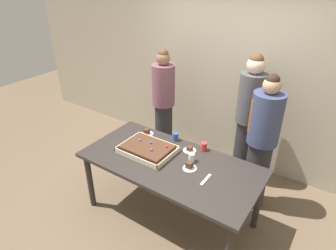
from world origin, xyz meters
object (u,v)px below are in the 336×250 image
object	(u,v)px
person_green_shirt_behind	(164,105)
drink_cup_middle	(176,137)
person_striped_tie_right	(248,118)
drink_cup_far_end	(204,147)
cake_server_utensil	(206,180)
plated_slice_near_right	(147,133)
party_table	(170,168)
plated_slice_far_left	(190,150)
plated_slice_near_left	(190,166)
drink_cup_nearest	(192,157)
sheet_cake	(147,149)
person_serving_front	(261,143)

from	to	relation	value
person_green_shirt_behind	drink_cup_middle	bearing A→B (deg)	19.95
person_green_shirt_behind	person_striped_tie_right	xyz separation A→B (m)	(1.21, 0.19, 0.05)
drink_cup_far_end	cake_server_utensil	bearing A→B (deg)	-59.47
plated_slice_near_right	person_green_shirt_behind	distance (m)	0.71
drink_cup_middle	drink_cup_far_end	xyz separation A→B (m)	(0.39, -0.00, 0.00)
party_table	person_green_shirt_behind	xyz separation A→B (m)	(-0.79, 1.00, 0.18)
plated_slice_far_left	drink_cup_middle	size ratio (longest dim) A/B	1.50
drink_cup_far_end	plated_slice_far_left	bearing A→B (deg)	-139.58
person_striped_tie_right	plated_slice_near_left	bearing A→B (deg)	23.67
plated_slice_near_left	drink_cup_nearest	distance (m)	0.14
plated_slice_near_right	party_table	bearing A→B (deg)	-29.81
sheet_cake	person_green_shirt_behind	size ratio (longest dim) A/B	0.35
cake_server_utensil	person_striped_tie_right	distance (m)	1.26
sheet_cake	plated_slice_near_right	world-z (taller)	sheet_cake
plated_slice_near_left	person_serving_front	world-z (taller)	person_serving_front
drink_cup_middle	person_serving_front	distance (m)	1.01
drink_cup_middle	drink_cup_far_end	bearing A→B (deg)	-0.27
drink_cup_nearest	cake_server_utensil	xyz separation A→B (m)	(0.28, -0.20, -0.05)
plated_slice_near_left	drink_cup_nearest	bearing A→B (deg)	111.51
person_serving_front	drink_cup_middle	bearing A→B (deg)	-13.98
drink_cup_far_end	drink_cup_middle	bearing A→B (deg)	179.73
drink_cup_far_end	plated_slice_near_right	bearing A→B (deg)	-174.16
sheet_cake	plated_slice_near_right	xyz separation A→B (m)	(-0.25, 0.31, -0.01)
drink_cup_nearest	party_table	bearing A→B (deg)	-144.12
plated_slice_far_left	person_serving_front	world-z (taller)	person_serving_front
person_green_shirt_behind	sheet_cake	bearing A→B (deg)	0.01
person_striped_tie_right	drink_cup_middle	bearing A→B (deg)	-5.86
drink_cup_middle	drink_cup_far_end	world-z (taller)	same
plated_slice_near_left	person_striped_tie_right	size ratio (longest dim) A/B	0.08
plated_slice_far_left	drink_cup_middle	xyz separation A→B (m)	(-0.27, 0.11, 0.03)
sheet_cake	person_striped_tie_right	size ratio (longest dim) A/B	0.34
party_table	sheet_cake	bearing A→B (deg)	177.25
party_table	plated_slice_near_right	world-z (taller)	plated_slice_near_right
plated_slice_near_right	person_green_shirt_behind	bearing A→B (deg)	107.69
plated_slice_near_left	plated_slice_far_left	distance (m)	0.33
plated_slice_near_left	plated_slice_far_left	world-z (taller)	plated_slice_near_left
drink_cup_middle	plated_slice_far_left	bearing A→B (deg)	-22.32
plated_slice_far_left	person_striped_tie_right	distance (m)	0.97
party_table	person_striped_tie_right	distance (m)	1.28
person_serving_front	person_striped_tie_right	distance (m)	0.52
sheet_cake	person_serving_front	distance (m)	1.32
party_table	person_serving_front	world-z (taller)	person_serving_front
plated_slice_near_left	drink_cup_middle	xyz separation A→B (m)	(-0.43, 0.40, 0.02)
person_serving_front	drink_cup_far_end	bearing A→B (deg)	-1.21
drink_cup_nearest	plated_slice_near_left	bearing A→B (deg)	-68.49
party_table	cake_server_utensil	world-z (taller)	cake_server_utensil
plated_slice_near_right	person_serving_front	distance (m)	1.39
sheet_cake	cake_server_utensil	bearing A→B (deg)	-5.36
sheet_cake	person_serving_front	size ratio (longest dim) A/B	0.35
drink_cup_nearest	person_green_shirt_behind	size ratio (longest dim) A/B	0.06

